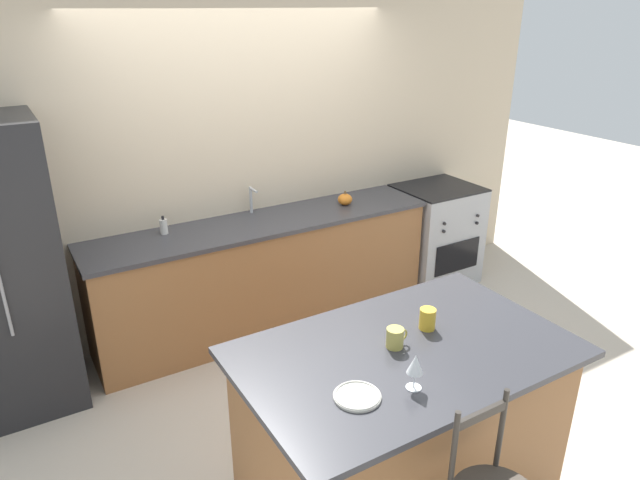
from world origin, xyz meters
The scene contains 12 objects.
ground_plane centered at (0.00, 0.00, 0.00)m, with size 18.00×18.00×0.00m, color beige.
wall_back centered at (0.00, 0.67, 1.35)m, with size 6.00×0.07×2.70m.
back_counter centered at (0.00, 0.36, 0.47)m, with size 2.82×0.65×0.94m.
sink_faucet centered at (0.00, 0.55, 1.08)m, with size 0.02×0.13×0.22m.
kitchen_island centered at (-0.18, -1.67, 0.48)m, with size 1.67×1.03×0.95m.
oven_range centered at (1.80, 0.32, 0.47)m, with size 0.73×0.67×0.94m.
dinner_plate centered at (-0.60, -1.86, 0.96)m, with size 0.21×0.21×0.02m.
wine_glass centered at (-0.35, -1.93, 1.07)m, with size 0.07×0.07×0.17m.
coffee_mug centered at (-0.21, -1.62, 1.00)m, with size 0.12×0.09×0.10m.
tumbler_cup centered at (0.04, -1.57, 1.00)m, with size 0.09×0.09×0.11m.
pumpkin_decoration centered at (0.77, 0.34, 0.99)m, with size 0.12×0.12×0.12m.
soap_bottle centered at (-0.75, 0.48, 1.00)m, with size 0.06×0.06×0.14m.
Camera 1 is at (-1.77, -3.51, 2.53)m, focal length 32.00 mm.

